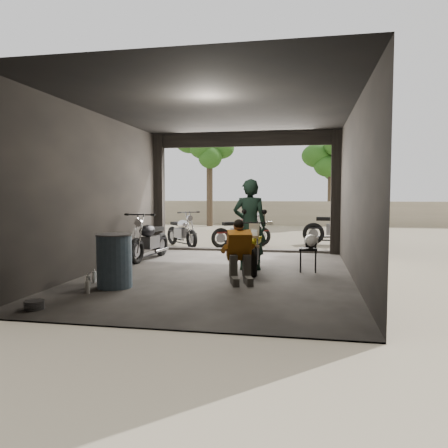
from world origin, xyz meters
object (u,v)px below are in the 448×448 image
at_px(main_bike, 254,246).
at_px(outside_bike_c, 338,224).
at_px(outside_bike_a, 182,229).
at_px(helmet, 311,241).
at_px(sign_post, 353,190).
at_px(left_bike, 150,237).
at_px(stool, 308,252).
at_px(rider, 250,225).
at_px(oil_drum, 114,262).
at_px(mechanic, 240,253).
at_px(outside_bike_b, 242,228).

height_order(main_bike, outside_bike_c, outside_bike_c).
bearing_deg(outside_bike_a, helmet, -87.52).
relative_size(helmet, sign_post, 0.12).
bearing_deg(helmet, outside_bike_c, 60.37).
height_order(left_bike, stool, left_bike).
bearing_deg(rider, left_bike, -24.04).
xyz_separation_m(main_bike, oil_drum, (-2.10, -1.99, -0.08)).
bearing_deg(stool, mechanic, -130.89).
height_order(outside_bike_b, mechanic, outside_bike_b).
xyz_separation_m(outside_bike_b, mechanic, (0.74, -5.17, -0.02)).
bearing_deg(mechanic, outside_bike_b, 80.68).
bearing_deg(sign_post, stool, -89.88).
bearing_deg(sign_post, mechanic, -96.98).
bearing_deg(outside_bike_b, oil_drum, 135.90).
bearing_deg(left_bike, outside_bike_c, 46.55).
height_order(helmet, sign_post, sign_post).
relative_size(outside_bike_b, helmet, 5.52).
height_order(mechanic, stool, mechanic).
height_order(main_bike, outside_bike_b, outside_bike_b).
xyz_separation_m(outside_bike_a, mechanic, (2.52, -4.96, 0.01)).
height_order(outside_bike_b, sign_post, sign_post).
relative_size(left_bike, helmet, 5.58).
distance_m(main_bike, outside_bike_a, 4.56).
distance_m(left_bike, rider, 2.71).
bearing_deg(main_bike, outside_bike_a, 118.32).
height_order(main_bike, rider, rider).
bearing_deg(outside_bike_c, stool, 172.28).
bearing_deg(outside_bike_a, oil_drum, -128.35).
relative_size(main_bike, outside_bike_b, 0.96).
bearing_deg(outside_bike_c, main_bike, 161.30).
relative_size(outside_bike_c, mechanic, 1.73).
relative_size(outside_bike_a, outside_bike_c, 0.84).
bearing_deg(rider, outside_bike_c, -116.77).
bearing_deg(rider, sign_post, -126.70).
bearing_deg(stool, outside_bike_c, 79.44).
distance_m(outside_bike_a, mechanic, 5.56).
bearing_deg(left_bike, oil_drum, -74.55).
bearing_deg(stool, outside_bike_a, 135.68).
height_order(main_bike, mechanic, mechanic).
bearing_deg(oil_drum, rider, 46.81).
height_order(outside_bike_c, stool, outside_bike_c).
bearing_deg(mechanic, helmet, 30.08).
distance_m(left_bike, sign_post, 5.74).
distance_m(main_bike, oil_drum, 2.89).
relative_size(main_bike, outside_bike_a, 1.01).
bearing_deg(rider, main_bike, 125.80).
bearing_deg(outside_bike_b, outside_bike_c, -100.90).
height_order(outside_bike_b, rider, rider).
bearing_deg(left_bike, mechanic, -36.58).
bearing_deg(left_bike, outside_bike_b, 64.06).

